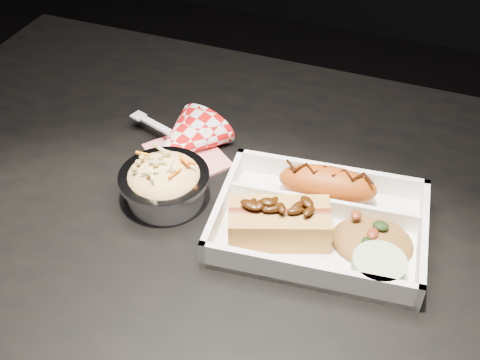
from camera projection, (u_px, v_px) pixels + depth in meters
name	position (u px, v px, depth m)	size (l,w,h in m)	color
dining_table	(262.00, 276.00, 0.80)	(1.20, 0.80, 0.75)	black
food_tray	(319.00, 226.00, 0.73)	(0.27, 0.21, 0.04)	white
fried_pastry	(327.00, 184.00, 0.76)	(0.13, 0.05, 0.05)	#AA4811
hotdog	(279.00, 221.00, 0.71)	(0.13, 0.10, 0.06)	#C58D43
fried_rice_mound	(373.00, 235.00, 0.70)	(0.10, 0.08, 0.03)	#8F5D29
cupcake_liner	(378.00, 269.00, 0.67)	(0.06, 0.06, 0.03)	#B3CB99
foil_coleslaw_cup	(164.00, 181.00, 0.76)	(0.12, 0.12, 0.07)	silver
napkin_fork	(183.00, 142.00, 0.85)	(0.18, 0.15, 0.10)	red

